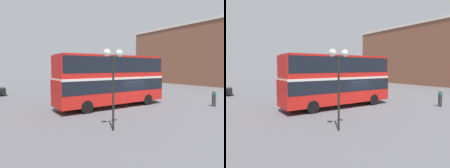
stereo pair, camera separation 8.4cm
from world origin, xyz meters
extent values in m
plane|color=#5B5B60|center=(0.00, 0.00, 0.00)|extent=(240.00, 240.00, 0.00)
cube|color=brown|center=(30.24, 9.76, 6.27)|extent=(11.13, 36.64, 12.54)
cube|color=silver|center=(30.24, 9.76, 12.79)|extent=(11.43, 36.94, 0.50)
cube|color=red|center=(-1.64, 1.01, 1.58)|extent=(10.76, 2.63, 2.25)
cube|color=red|center=(-1.64, 1.01, 3.70)|extent=(10.60, 2.55, 2.00)
cube|color=black|center=(-1.64, 1.01, 2.09)|extent=(10.65, 2.66, 1.11)
cube|color=black|center=(-1.64, 1.01, 3.94)|extent=(10.44, 2.58, 1.36)
cube|color=silver|center=(-1.64, 1.01, 2.73)|extent=(10.65, 2.66, 0.20)
cube|color=#B11A15|center=(-1.64, 1.01, 4.75)|extent=(10.11, 2.37, 0.10)
cylinder|color=black|center=(1.80, 2.14, 0.54)|extent=(1.07, 0.31, 1.07)
cylinder|color=black|center=(1.79, -0.16, 0.54)|extent=(1.07, 0.31, 1.07)
cylinder|color=black|center=(-4.86, 2.18, 0.54)|extent=(1.07, 0.31, 1.07)
cylinder|color=black|center=(-4.87, -0.13, 0.54)|extent=(1.07, 0.31, 1.07)
cylinder|color=#232328|center=(6.43, -4.43, 0.38)|extent=(0.14, 0.14, 0.76)
cylinder|color=#232328|center=(6.48, -4.20, 0.38)|extent=(0.14, 0.14, 0.76)
cylinder|color=#2D333D|center=(6.46, -4.32, 1.05)|extent=(0.43, 0.43, 0.60)
cylinder|color=teal|center=(6.46, -4.32, 1.25)|extent=(0.46, 0.46, 0.13)
sphere|color=#936B4C|center=(6.46, -4.32, 1.46)|extent=(0.20, 0.20, 0.20)
cube|color=maroon|center=(4.20, 9.29, 0.66)|extent=(4.41, 2.63, 0.78)
cube|color=black|center=(4.04, 9.25, 1.28)|extent=(2.44, 2.02, 0.48)
cylinder|color=black|center=(5.27, 10.34, 0.31)|extent=(0.66, 0.36, 0.63)
cylinder|color=black|center=(5.62, 8.80, 0.31)|extent=(0.66, 0.36, 0.63)
cylinder|color=black|center=(2.78, 9.77, 0.31)|extent=(0.66, 0.36, 0.63)
cylinder|color=black|center=(3.13, 8.23, 0.31)|extent=(0.66, 0.36, 0.63)
cylinder|color=black|center=(-9.88, 14.48, 0.31)|extent=(0.63, 0.26, 0.61)
cylinder|color=black|center=(-5.55, -4.91, 2.20)|extent=(0.12, 0.12, 4.39)
cylinder|color=black|center=(-5.55, -4.91, 4.34)|extent=(0.84, 0.06, 0.06)
sphere|color=white|center=(-5.97, -4.91, 4.54)|extent=(0.43, 0.43, 0.43)
sphere|color=white|center=(-5.13, -4.91, 4.54)|extent=(0.43, 0.43, 0.43)
camera|label=1|loc=(-12.06, -14.40, 3.74)|focal=32.00mm
camera|label=2|loc=(-12.00, -14.45, 3.74)|focal=32.00mm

